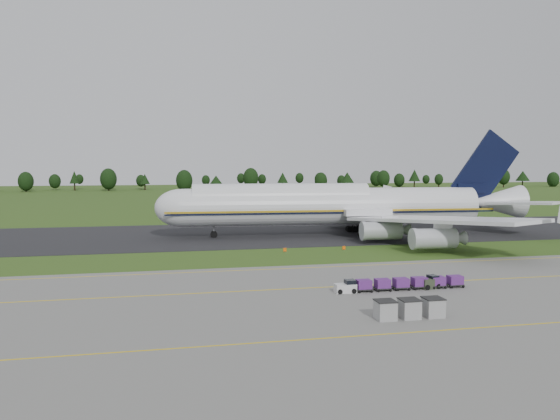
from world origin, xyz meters
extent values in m
plane|color=#2C4916|center=(0.00, 0.00, 0.00)|extent=(600.00, 600.00, 0.00)
cube|color=slate|center=(0.00, -34.00, 0.03)|extent=(300.00, 52.00, 0.06)
cube|color=black|center=(0.00, 28.00, 0.04)|extent=(300.00, 40.00, 0.08)
cube|color=gold|center=(0.00, -22.00, 0.07)|extent=(300.00, 0.25, 0.01)
cube|color=gold|center=(0.00, -40.00, 0.07)|extent=(300.00, 0.20, 0.01)
cube|color=gold|center=(0.00, -10.00, 0.07)|extent=(120.00, 0.20, 0.01)
cylinder|color=black|center=(-89.23, 219.77, 1.76)|extent=(0.70, 0.70, 3.52)
sphere|color=black|center=(-89.23, 219.77, 5.38)|extent=(7.65, 7.65, 7.65)
cylinder|color=black|center=(-66.54, 226.92, 1.91)|extent=(0.70, 0.70, 3.83)
cone|color=black|center=(-66.54, 226.92, 7.23)|extent=(5.11, 5.11, 6.81)
cylinder|color=black|center=(-48.59, 222.29, 2.06)|extent=(0.70, 0.70, 4.12)
sphere|color=black|center=(-48.59, 222.29, 6.30)|extent=(8.76, 8.76, 8.76)
cylinder|color=black|center=(-29.86, 227.87, 1.60)|extent=(0.70, 0.70, 3.20)
cone|color=black|center=(-29.86, 227.87, 6.05)|extent=(5.47, 5.47, 5.69)
cylinder|color=black|center=(-8.79, 215.45, 1.77)|extent=(0.70, 0.70, 3.54)
sphere|color=black|center=(-8.79, 215.45, 5.41)|extent=(8.84, 8.84, 8.84)
cylinder|color=black|center=(8.20, 214.74, 1.46)|extent=(0.70, 0.70, 2.92)
cone|color=black|center=(8.20, 214.74, 5.51)|extent=(7.67, 7.67, 5.19)
cylinder|color=black|center=(29.18, 227.09, 2.08)|extent=(0.70, 0.70, 4.17)
sphere|color=black|center=(29.18, 227.09, 6.37)|extent=(8.76, 8.76, 8.76)
cylinder|color=black|center=(47.36, 224.73, 1.70)|extent=(0.70, 0.70, 3.41)
cone|color=black|center=(47.36, 224.73, 6.44)|extent=(6.31, 6.31, 6.06)
cylinder|color=black|center=(69.96, 223.78, 1.52)|extent=(0.70, 0.70, 3.05)
sphere|color=black|center=(69.96, 223.78, 4.66)|extent=(7.33, 7.33, 7.33)
cylinder|color=black|center=(84.12, 218.17, 1.72)|extent=(0.70, 0.70, 3.45)
cone|color=black|center=(84.12, 218.17, 6.51)|extent=(8.01, 8.01, 6.13)
cylinder|color=black|center=(105.46, 215.93, 1.93)|extent=(0.70, 0.70, 3.86)
sphere|color=black|center=(105.46, 215.93, 5.89)|extent=(7.43, 7.43, 7.43)
cylinder|color=black|center=(127.29, 220.99, 1.99)|extent=(0.70, 0.70, 3.99)
cone|color=black|center=(127.29, 220.99, 7.53)|extent=(6.82, 6.82, 7.09)
cylinder|color=black|center=(146.50, 227.11, 1.58)|extent=(0.70, 0.70, 3.15)
sphere|color=black|center=(146.50, 227.11, 4.82)|extent=(5.26, 5.26, 5.26)
cylinder|color=black|center=(164.97, 213.53, 1.89)|extent=(0.70, 0.70, 3.77)
cone|color=black|center=(164.97, 213.53, 7.12)|extent=(5.76, 5.76, 6.70)
cylinder|color=black|center=(183.60, 215.79, 2.09)|extent=(0.70, 0.70, 4.17)
sphere|color=black|center=(183.60, 215.79, 6.37)|extent=(7.33, 7.33, 7.33)
cylinder|color=black|center=(203.61, 225.41, 1.79)|extent=(0.70, 0.70, 3.57)
cone|color=black|center=(203.61, 225.41, 6.75)|extent=(8.56, 8.56, 6.35)
cylinder|color=black|center=(221.45, 219.98, 1.47)|extent=(0.70, 0.70, 2.93)
sphere|color=black|center=(221.45, 219.98, 4.48)|extent=(7.38, 7.38, 7.38)
cylinder|color=silver|center=(14.03, 22.39, 5.93)|extent=(59.66, 11.06, 7.36)
cylinder|color=silver|center=(3.82, 23.03, 7.67)|extent=(35.06, 7.91, 5.74)
sphere|color=silver|center=(-15.57, 24.25, 5.93)|extent=(7.36, 7.36, 7.36)
cone|color=silver|center=(49.24, 20.19, 6.44)|extent=(11.67, 7.69, 7.00)
cube|color=gold|center=(13.79, 18.70, 5.32)|extent=(65.33, 4.15, 0.36)
cube|color=silver|center=(26.54, 2.04, 5.01)|extent=(22.71, 36.04, 0.56)
cube|color=silver|center=(28.98, 41.03, 5.01)|extent=(26.06, 35.29, 0.56)
cylinder|color=#A2A4AA|center=(19.29, 9.15, 2.45)|extent=(7.35, 3.71, 3.27)
cylinder|color=#A2A4AA|center=(23.51, -2.38, 2.45)|extent=(7.35, 3.71, 3.27)
cylinder|color=#A2A4AA|center=(20.90, 34.88, 2.45)|extent=(7.35, 3.71, 3.27)
cylinder|color=#A2A4AA|center=(26.53, 45.79, 2.45)|extent=(7.35, 3.71, 3.27)
cube|color=black|center=(46.70, 20.35, 13.33)|extent=(14.92, 1.49, 16.42)
cube|color=silver|center=(50.29, 12.44, 6.75)|extent=(11.27, 14.37, 0.46)
cube|color=silver|center=(51.25, 27.75, 6.75)|extent=(12.31, 14.09, 0.46)
cylinder|color=slate|center=(-9.45, 23.87, 1.12)|extent=(0.37, 0.37, 2.25)
cylinder|color=black|center=(-9.45, 23.87, 0.66)|extent=(1.38, 1.00, 1.33)
cylinder|color=slate|center=(19.86, 17.42, 1.12)|extent=(0.37, 0.37, 2.25)
cylinder|color=black|center=(19.86, 17.42, 0.66)|extent=(1.38, 1.00, 1.33)
cylinder|color=slate|center=(20.44, 26.60, 1.12)|extent=(0.37, 0.37, 2.25)
cylinder|color=black|center=(20.44, 26.60, 0.66)|extent=(1.38, 1.00, 1.33)
cube|color=silver|center=(1.01, -25.04, 0.56)|extent=(2.34, 1.26, 0.99)
cylinder|color=black|center=(0.20, -25.67, 0.33)|extent=(0.54, 0.20, 0.54)
cube|color=black|center=(3.17, -25.04, 0.38)|extent=(1.80, 1.35, 0.11)
cube|color=#502069|center=(3.17, -25.04, 0.92)|extent=(1.62, 1.26, 0.99)
cylinder|color=black|center=(2.45, -25.67, 0.21)|extent=(0.31, 0.14, 0.31)
cube|color=black|center=(5.43, -25.04, 0.38)|extent=(1.80, 1.35, 0.11)
cube|color=#502069|center=(5.43, -25.04, 0.92)|extent=(1.62, 1.26, 0.99)
cylinder|color=black|center=(4.70, -25.67, 0.21)|extent=(0.31, 0.14, 0.31)
cube|color=black|center=(7.68, -25.04, 0.38)|extent=(1.80, 1.35, 0.11)
cube|color=#502069|center=(7.68, -25.04, 0.92)|extent=(1.62, 1.26, 0.99)
cylinder|color=black|center=(6.96, -25.67, 0.21)|extent=(0.31, 0.14, 0.31)
cube|color=black|center=(9.93, -25.04, 0.38)|extent=(1.80, 1.35, 0.11)
cube|color=#502069|center=(9.93, -25.04, 0.92)|extent=(1.62, 1.26, 0.99)
cylinder|color=black|center=(9.21, -25.67, 0.21)|extent=(0.31, 0.14, 0.31)
cube|color=black|center=(12.19, -25.04, 0.38)|extent=(1.80, 1.35, 0.11)
cube|color=#502069|center=(12.19, -25.04, 0.92)|extent=(1.62, 1.26, 0.99)
cylinder|color=black|center=(11.46, -25.67, 0.21)|extent=(0.31, 0.14, 0.31)
cube|color=black|center=(14.44, -25.04, 0.38)|extent=(1.80, 1.35, 0.11)
cube|color=#502069|center=(14.44, -25.04, 0.92)|extent=(1.62, 1.26, 0.99)
cylinder|color=black|center=(13.72, -25.67, 0.21)|extent=(0.31, 0.14, 0.31)
cylinder|color=black|center=(1.01, -25.04, 0.33)|extent=(0.54, 0.20, 0.54)
cube|color=#2F3626|center=(11.22, -25.07, 0.66)|extent=(2.36, 1.64, 1.20)
cylinder|color=black|center=(10.45, -25.72, 0.36)|extent=(0.61, 0.22, 0.61)
cylinder|color=black|center=(11.98, -24.42, 0.36)|extent=(0.61, 0.22, 0.61)
cube|color=gray|center=(1.21, -35.91, 0.92)|extent=(1.72, 1.72, 1.72)
cube|color=black|center=(1.21, -35.91, 1.82)|extent=(1.83, 1.83, 0.09)
cube|color=gray|center=(3.61, -35.91, 0.92)|extent=(1.72, 1.72, 1.72)
cube|color=black|center=(3.61, -35.91, 1.82)|extent=(1.83, 1.83, 0.09)
cube|color=gray|center=(6.01, -35.91, 0.92)|extent=(1.72, 1.72, 1.72)
cube|color=black|center=(6.01, -35.91, 1.82)|extent=(1.83, 1.83, 0.09)
cube|color=#FB5A07|center=(0.57, 4.64, 0.30)|extent=(0.50, 0.12, 0.60)
cube|color=black|center=(0.57, 4.64, 0.02)|extent=(0.30, 0.30, 0.04)
cube|color=#FB5A07|center=(10.77, 4.64, 0.30)|extent=(0.50, 0.12, 0.60)
cube|color=black|center=(10.77, 4.64, 0.02)|extent=(0.30, 0.30, 0.04)
camera|label=1|loc=(-18.45, -82.29, 14.45)|focal=35.00mm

